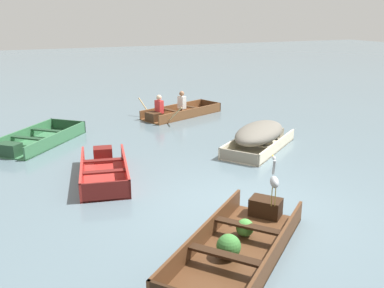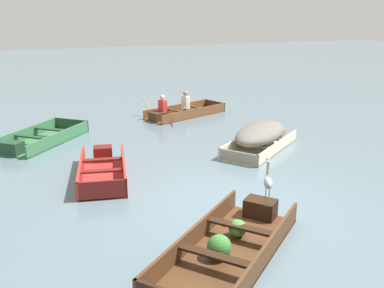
{
  "view_description": "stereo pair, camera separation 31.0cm",
  "coord_description": "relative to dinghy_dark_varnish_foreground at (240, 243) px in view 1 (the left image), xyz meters",
  "views": [
    {
      "loc": [
        -3.84,
        -6.44,
        3.57
      ],
      "look_at": [
        0.32,
        3.13,
        0.35
      ],
      "focal_mm": 40.0,
      "sensor_mm": 36.0,
      "label": 1
    },
    {
      "loc": [
        -3.55,
        -6.56,
        3.57
      ],
      "look_at": [
        0.32,
        3.13,
        0.35
      ],
      "focal_mm": 40.0,
      "sensor_mm": 36.0,
      "label": 2
    }
  ],
  "objects": [
    {
      "name": "skiff_red_mid_moored",
      "position": [
        -1.24,
        4.0,
        0.01
      ],
      "size": [
        1.46,
        2.64,
        0.41
      ],
      "color": "#AD2D28",
      "rests_on": "ground"
    },
    {
      "name": "ground_plane",
      "position": [
        0.81,
        1.34,
        -0.14
      ],
      "size": [
        80.0,
        80.0,
        0.0
      ],
      "primitive_type": "plane",
      "color": "slate"
    },
    {
      "name": "skiff_green_far_moored",
      "position": [
        -2.45,
        7.17,
        -0.01
      ],
      "size": [
        2.79,
        2.92,
        0.36
      ],
      "color": "#387047",
      "rests_on": "ground"
    },
    {
      "name": "heron_on_dinghy",
      "position": [
        0.9,
        0.46,
        0.74
      ],
      "size": [
        0.26,
        0.44,
        0.84
      ],
      "color": "olive",
      "rests_on": "dinghy_dark_varnish_foreground"
    },
    {
      "name": "rowboat_wooden_brown_with_crew",
      "position": [
        2.45,
        8.78,
        0.04
      ],
      "size": [
        3.2,
        2.48,
        0.89
      ],
      "color": "brown",
      "rests_on": "ground"
    },
    {
      "name": "skiff_cream_near_moored",
      "position": [
        3.09,
        4.38,
        0.25
      ],
      "size": [
        2.86,
        2.51,
        0.71
      ],
      "color": "beige",
      "rests_on": "ground"
    },
    {
      "name": "dinghy_dark_varnish_foreground",
      "position": [
        0.0,
        0.0,
        0.0
      ],
      "size": [
        3.26,
        3.0,
        0.41
      ],
      "color": "#4C2D19",
      "rests_on": "ground"
    }
  ]
}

